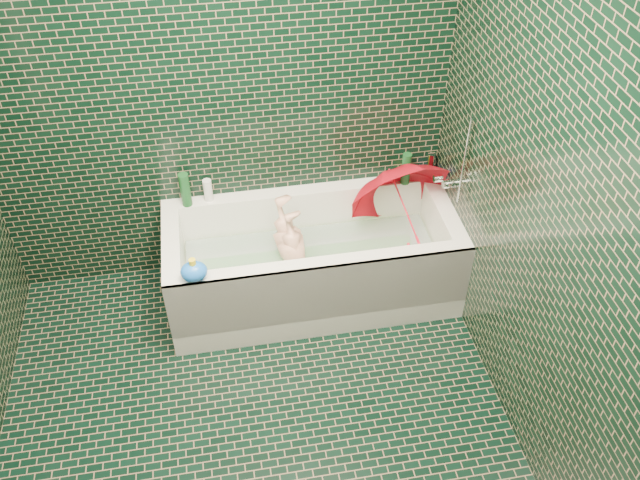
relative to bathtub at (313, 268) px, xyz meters
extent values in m
plane|color=black|center=(-0.45, -1.01, -0.21)|extent=(2.80, 2.80, 0.00)
plane|color=black|center=(-0.45, 0.39, 1.04)|extent=(2.80, 0.00, 2.80)
plane|color=black|center=(0.85, -1.01, 1.04)|extent=(0.00, 2.80, 2.80)
cube|color=white|center=(0.00, 0.02, -0.14)|extent=(1.70, 0.75, 0.15)
cube|color=white|center=(0.00, 0.34, 0.14)|extent=(1.70, 0.10, 0.40)
cube|color=white|center=(0.00, -0.31, 0.14)|extent=(1.70, 0.10, 0.40)
cube|color=white|center=(0.80, 0.02, 0.14)|extent=(0.10, 0.55, 0.40)
cube|color=white|center=(-0.80, 0.02, 0.14)|extent=(0.10, 0.55, 0.40)
cube|color=white|center=(0.00, -0.35, 0.06)|extent=(1.70, 0.02, 0.55)
cube|color=#40CD29|center=(0.00, 0.02, -0.06)|extent=(1.35, 0.47, 0.01)
cube|color=silver|center=(0.00, 0.02, 0.09)|extent=(1.48, 0.53, 0.00)
cylinder|color=silver|center=(0.83, 0.02, 0.52)|extent=(0.14, 0.05, 0.05)
cylinder|color=silver|center=(0.75, 0.08, 0.52)|extent=(0.05, 0.04, 0.04)
cylinder|color=silver|center=(0.82, -0.08, 0.74)|extent=(0.01, 0.01, 0.55)
imported|color=#E9AB92|center=(-0.10, -0.01, 0.10)|extent=(0.88, 0.41, 0.29)
imported|color=red|center=(0.57, 0.07, 0.33)|extent=(0.77, 0.84, 0.88)
imported|color=white|center=(0.80, 0.36, 0.34)|extent=(0.11, 0.11, 0.25)
imported|color=#4B1B67|center=(0.80, 0.31, 0.34)|extent=(0.10, 0.10, 0.21)
imported|color=#14461E|center=(0.70, 0.35, 0.34)|extent=(0.15, 0.15, 0.15)
cylinder|color=#14461E|center=(0.63, 0.30, 0.44)|extent=(0.06, 0.06, 0.21)
cylinder|color=silver|center=(0.80, 0.34, 0.42)|extent=(0.05, 0.05, 0.16)
cylinder|color=#14461E|center=(-0.69, 0.32, 0.45)|extent=(0.08, 0.08, 0.22)
cylinder|color=white|center=(-0.57, 0.34, 0.41)|extent=(0.06, 0.06, 0.14)
ellipsoid|color=yellow|center=(0.65, 0.34, 0.37)|extent=(0.11, 0.10, 0.07)
sphere|color=yellow|center=(0.69, 0.33, 0.42)|extent=(0.05, 0.05, 0.05)
cone|color=orange|center=(0.71, 0.32, 0.41)|extent=(0.02, 0.03, 0.02)
ellipsoid|color=blue|center=(-0.67, -0.32, 0.40)|extent=(0.16, 0.14, 0.11)
cylinder|color=yellow|center=(-0.67, -0.32, 0.46)|extent=(0.04, 0.04, 0.04)
camera|label=1|loc=(-0.48, -2.89, 2.85)|focal=38.00mm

